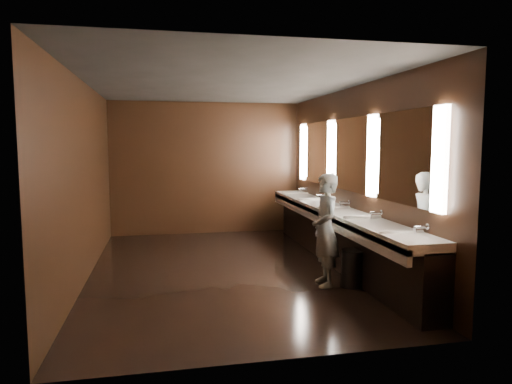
% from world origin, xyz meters
% --- Properties ---
extents(floor, '(6.00, 6.00, 0.00)m').
position_xyz_m(floor, '(0.00, 0.00, 0.00)').
color(floor, black).
rests_on(floor, ground).
extents(ceiling, '(4.00, 6.00, 0.02)m').
position_xyz_m(ceiling, '(0.00, 0.00, 2.80)').
color(ceiling, '#2D2D2B').
rests_on(ceiling, wall_back).
extents(wall_back, '(4.00, 0.02, 2.80)m').
position_xyz_m(wall_back, '(0.00, 3.00, 1.40)').
color(wall_back, black).
rests_on(wall_back, floor).
extents(wall_front, '(4.00, 0.02, 2.80)m').
position_xyz_m(wall_front, '(0.00, -3.00, 1.40)').
color(wall_front, black).
rests_on(wall_front, floor).
extents(wall_left, '(0.02, 6.00, 2.80)m').
position_xyz_m(wall_left, '(-2.00, 0.00, 1.40)').
color(wall_left, black).
rests_on(wall_left, floor).
extents(wall_right, '(0.02, 6.00, 2.80)m').
position_xyz_m(wall_right, '(2.00, 0.00, 1.40)').
color(wall_right, black).
rests_on(wall_right, floor).
extents(sink_counter, '(0.55, 5.40, 1.01)m').
position_xyz_m(sink_counter, '(1.79, 0.00, 0.50)').
color(sink_counter, black).
rests_on(sink_counter, floor).
extents(mirror_band, '(0.06, 5.03, 1.15)m').
position_xyz_m(mirror_band, '(1.98, -0.00, 1.75)').
color(mirror_band, white).
rests_on(mirror_band, wall_right).
extents(person, '(0.41, 0.58, 1.53)m').
position_xyz_m(person, '(1.21, -1.01, 0.76)').
color(person, '#8AB6CE').
rests_on(person, floor).
extents(trash_bin, '(0.36, 0.36, 0.50)m').
position_xyz_m(trash_bin, '(1.58, -1.13, 0.25)').
color(trash_bin, black).
rests_on(trash_bin, floor).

